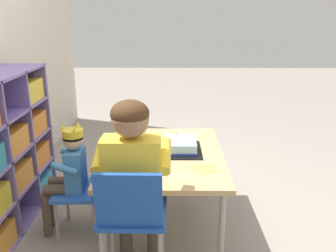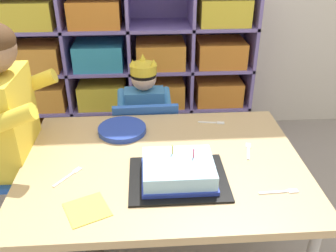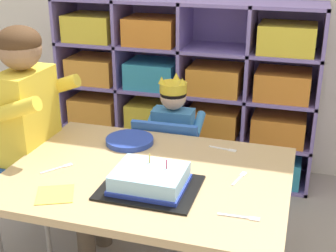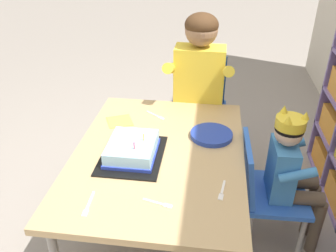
# 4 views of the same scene
# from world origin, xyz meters

# --- Properties ---
(storage_cubby_shelf) EXTENTS (1.61, 0.34, 1.10)m
(storage_cubby_shelf) POSITION_xyz_m (-0.17, 1.15, 0.52)
(storage_cubby_shelf) COLOR #7F6BB2
(storage_cubby_shelf) RESTS_ON ground
(activity_table) EXTENTS (1.11, 0.81, 0.57)m
(activity_table) POSITION_xyz_m (0.00, 0.00, 0.53)
(activity_table) COLOR tan
(activity_table) RESTS_ON ground
(classroom_chair_blue) EXTENTS (0.36, 0.35, 0.61)m
(classroom_chair_blue) POSITION_xyz_m (-0.07, 0.53, 0.36)
(classroom_chair_blue) COLOR blue
(classroom_chair_blue) RESTS_ON ground
(child_with_crown) EXTENTS (0.30, 0.31, 0.80)m
(child_with_crown) POSITION_xyz_m (-0.07, 0.64, 0.49)
(child_with_crown) COLOR #3D7FBC
(child_with_crown) RESTS_ON ground
(classroom_chair_adult_side) EXTENTS (0.37, 0.36, 0.79)m
(classroom_chair_adult_side) POSITION_xyz_m (-0.69, 0.15, 0.49)
(classroom_chair_adult_side) COLOR #1E4CA8
(classroom_chair_adult_side) RESTS_ON ground
(adult_helper_seated) EXTENTS (0.44, 0.41, 1.09)m
(adult_helper_seated) POSITION_xyz_m (-0.56, 0.15, 0.69)
(adult_helper_seated) COLOR yellow
(adult_helper_seated) RESTS_ON ground
(birthday_cake_on_tray) EXTENTS (0.36, 0.29, 0.12)m
(birthday_cake_on_tray) POSITION_xyz_m (0.05, -0.12, 0.60)
(birthday_cake_on_tray) COLOR black
(birthday_cake_on_tray) RESTS_ON activity_table
(paper_plate_stack) EXTENTS (0.22, 0.22, 0.02)m
(paper_plate_stack) POSITION_xyz_m (-0.17, 0.25, 0.58)
(paper_plate_stack) COLOR #233DA3
(paper_plate_stack) RESTS_ON activity_table
(paper_napkin_square) EXTENTS (0.18, 0.18, 0.00)m
(paper_napkin_square) POSITION_xyz_m (-0.27, -0.26, 0.57)
(paper_napkin_square) COLOR #F4DB4C
(paper_napkin_square) RESTS_ON activity_table
(fork_near_child_seat) EXTENTS (0.13, 0.03, 0.00)m
(fork_near_child_seat) POSITION_xyz_m (0.25, 0.30, 0.57)
(fork_near_child_seat) COLOR white
(fork_near_child_seat) RESTS_ON activity_table
(fork_by_napkin) EXTENTS (0.09, 0.12, 0.00)m
(fork_by_napkin) POSITION_xyz_m (-0.36, -0.07, 0.57)
(fork_by_napkin) COLOR white
(fork_by_napkin) RESTS_ON activity_table
(fork_beside_plate_stack) EXTENTS (0.05, 0.12, 0.00)m
(fork_beside_plate_stack) POSITION_xyz_m (0.36, 0.06, 0.57)
(fork_beside_plate_stack) COLOR white
(fork_beside_plate_stack) RESTS_ON activity_table
(fork_near_cake_tray) EXTENTS (0.14, 0.02, 0.00)m
(fork_near_cake_tray) POSITION_xyz_m (0.41, -0.22, 0.57)
(fork_near_cake_tray) COLOR white
(fork_near_cake_tray) RESTS_ON activity_table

